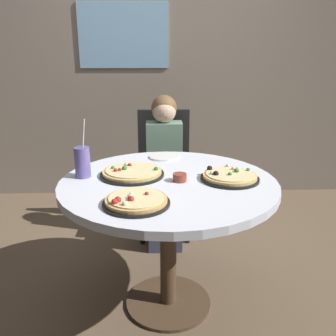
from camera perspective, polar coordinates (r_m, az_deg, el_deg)
ground_plane at (r=2.23m, az=0.05°, el=-20.39°), size 8.00×8.00×0.00m
wall_with_window at (r=3.54m, az=-1.08°, el=19.06°), size 5.20×0.14×2.90m
dining_table at (r=1.90m, az=0.05°, el=-5.06°), size 1.11×1.11×0.75m
chair_wooden at (r=2.83m, az=-0.64°, el=0.41°), size 0.40×0.40×0.95m
diner_child at (r=2.67m, az=-0.54°, el=-1.71°), size 0.26×0.41×1.08m
pizza_veggie at (r=1.57m, az=-5.06°, el=-5.15°), size 0.29×0.29×0.05m
pizza_cheese at (r=1.94m, az=-5.66°, el=-0.70°), size 0.34×0.34×0.05m
pizza_pepperoni at (r=1.89m, az=9.62°, el=-1.27°), size 0.30×0.30×0.05m
soda_cup at (r=1.93m, az=-13.26°, el=0.91°), size 0.08×0.08×0.31m
sauce_bowl at (r=1.84m, az=1.85°, el=-1.48°), size 0.07×0.07×0.04m
plate_small at (r=2.25m, az=-0.66°, el=1.76°), size 0.18×0.18×0.01m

